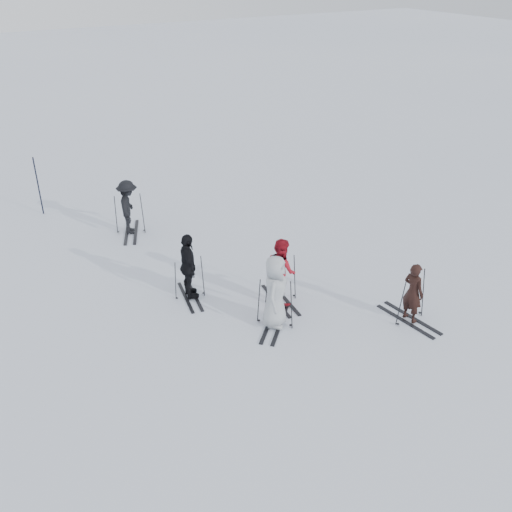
{
  "coord_description": "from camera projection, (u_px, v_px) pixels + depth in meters",
  "views": [
    {
      "loc": [
        -6.43,
        -10.24,
        8.01
      ],
      "look_at": [
        0.0,
        1.0,
        1.0
      ],
      "focal_mm": 40.0,
      "sensor_mm": 36.0,
      "label": 1
    }
  ],
  "objects": [
    {
      "name": "skis_uphill_left",
      "position": [
        189.0,
        278.0,
        14.57
      ],
      "size": [
        1.72,
        1.11,
        1.16
      ],
      "primitive_type": null,
      "rotation": [
        0.0,
        0.0,
        1.4
      ],
      "color": "black",
      "rests_on": "ground"
    },
    {
      "name": "skis_uphill_far",
      "position": [
        129.0,
        213.0,
        17.89
      ],
      "size": [
        2.07,
        1.59,
        1.34
      ],
      "primitive_type": null,
      "rotation": [
        0.0,
        0.0,
        1.19
      ],
      "color": "black",
      "rests_on": "ground"
    },
    {
      "name": "skier_uphill_far",
      "position": [
        129.0,
        208.0,
        17.8
      ],
      "size": [
        1.01,
        1.27,
        1.72
      ],
      "primitive_type": "imported",
      "rotation": [
        0.0,
        0.0,
        1.19
      ],
      "color": "black",
      "rests_on": "ground"
    },
    {
      "name": "skier_near_dark",
      "position": [
        413.0,
        293.0,
        13.57
      ],
      "size": [
        0.43,
        0.6,
        1.53
      ],
      "primitive_type": "imported",
      "rotation": [
        0.0,
        0.0,
        1.69
      ],
      "color": "black",
      "rests_on": "ground"
    },
    {
      "name": "skis_near_dark",
      "position": [
        412.0,
        297.0,
        13.62
      ],
      "size": [
        1.91,
        1.17,
        1.32
      ],
      "primitive_type": null,
      "rotation": [
        0.0,
        0.0,
        1.69
      ],
      "color": "black",
      "rests_on": "ground"
    },
    {
      "name": "skis_red",
      "position": [
        281.0,
        279.0,
        14.41
      ],
      "size": [
        1.82,
        1.11,
        1.26
      ],
      "primitive_type": null,
      "rotation": [
        0.0,
        0.0,
        1.46
      ],
      "color": "black",
      "rests_on": "ground"
    },
    {
      "name": "piste_marker",
      "position": [
        38.0,
        186.0,
        19.03
      ],
      "size": [
        0.06,
        0.06,
        2.01
      ],
      "primitive_type": "cylinder",
      "rotation": [
        0.0,
        0.0,
        0.38
      ],
      "color": "black",
      "rests_on": "ground"
    },
    {
      "name": "skier_uphill_left",
      "position": [
        188.0,
        267.0,
        14.43
      ],
      "size": [
        0.6,
        1.1,
        1.77
      ],
      "primitive_type": "imported",
      "rotation": [
        0.0,
        0.0,
        1.4
      ],
      "color": "black",
      "rests_on": "ground"
    },
    {
      "name": "ground",
      "position": [
        276.0,
        307.0,
        14.44
      ],
      "size": [
        120.0,
        120.0,
        0.0
      ],
      "primitive_type": "plane",
      "color": "silver",
      "rests_on": "ground"
    },
    {
      "name": "skier_red",
      "position": [
        281.0,
        271.0,
        14.3
      ],
      "size": [
        0.75,
        0.91,
        1.73
      ],
      "primitive_type": "imported",
      "rotation": [
        0.0,
        0.0,
        1.46
      ],
      "color": "maroon",
      "rests_on": "ground"
    },
    {
      "name": "skier_grey",
      "position": [
        275.0,
        293.0,
        13.33
      ],
      "size": [
        1.04,
        1.04,
        1.82
      ],
      "primitive_type": "imported",
      "rotation": [
        0.0,
        0.0,
        0.8
      ],
      "color": "#A8ADB1",
      "rests_on": "ground"
    },
    {
      "name": "skis_grey",
      "position": [
        275.0,
        302.0,
        13.46
      ],
      "size": [
        1.92,
        1.9,
        1.29
      ],
      "primitive_type": null,
      "rotation": [
        0.0,
        0.0,
        0.8
      ],
      "color": "black",
      "rests_on": "ground"
    }
  ]
}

